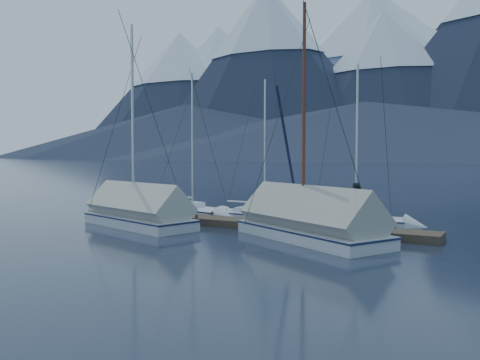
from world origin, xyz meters
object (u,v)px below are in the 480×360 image
sailboat_open_left (198,213)px  sailboat_open_mid (272,218)px  person (358,205)px  sailboat_covered_far (132,215)px  sailboat_covered_near (300,225)px  sailboat_open_right (365,223)px

sailboat_open_left → sailboat_open_mid: bearing=0.2°
person → sailboat_covered_far: bearing=105.7°
sailboat_covered_near → sailboat_covered_far: size_ratio=1.00×
sailboat_open_left → sailboat_covered_near: 8.81m
sailboat_open_mid → sailboat_covered_far: size_ratio=0.76×
person → sailboat_open_mid: bearing=69.1°
sailboat_covered_far → sailboat_open_right: bearing=28.4°
sailboat_open_right → sailboat_covered_near: bearing=-106.2°
sailboat_open_mid → person: (5.03, -2.03, 1.13)m
sailboat_open_mid → sailboat_open_right: bearing=7.4°
sailboat_open_mid → sailboat_covered_near: bearing=-51.4°
sailboat_open_right → sailboat_open_mid: bearing=-172.6°
sailboat_covered_near → sailboat_covered_far: 8.46m
sailboat_open_right → person: 2.88m
sailboat_covered_near → sailboat_open_left: bearing=152.3°
sailboat_covered_near → person: 2.82m
sailboat_open_right → sailboat_open_left: bearing=-176.2°
sailboat_covered_near → person: sailboat_covered_near is taller
sailboat_covered_near → sailboat_covered_far: (-8.44, -0.59, -0.01)m
sailboat_open_left → person: 9.82m
sailboat_open_left → sailboat_covered_far: size_ratio=0.83×
sailboat_open_mid → sailboat_covered_far: 6.99m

